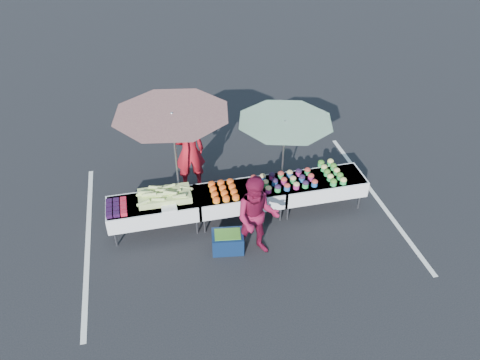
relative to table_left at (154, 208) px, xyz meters
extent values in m
plane|color=black|center=(1.80, 0.00, -0.58)|extent=(80.00, 80.00, 0.00)
cube|color=silver|center=(-1.40, 0.00, -0.58)|extent=(0.10, 5.00, 0.00)
cube|color=silver|center=(5.00, 0.00, -0.58)|extent=(0.10, 5.00, 0.00)
cube|color=white|center=(0.00, 0.00, 0.15)|extent=(1.80, 0.75, 0.04)
cube|color=white|center=(0.00, 0.00, -0.01)|extent=(1.86, 0.81, 0.36)
cylinder|color=slate|center=(-0.82, -0.29, -0.39)|extent=(0.04, 0.04, 0.39)
cylinder|color=slate|center=(-0.82, 0.29, -0.39)|extent=(0.04, 0.04, 0.39)
cylinder|color=slate|center=(0.82, -0.29, -0.39)|extent=(0.04, 0.04, 0.39)
cylinder|color=slate|center=(0.82, 0.29, -0.39)|extent=(0.04, 0.04, 0.39)
cube|color=white|center=(1.80, 0.00, 0.15)|extent=(1.80, 0.75, 0.04)
cube|color=white|center=(1.80, 0.00, -0.01)|extent=(1.86, 0.81, 0.36)
cylinder|color=slate|center=(0.98, -0.29, -0.39)|extent=(0.04, 0.04, 0.39)
cylinder|color=slate|center=(0.98, 0.29, -0.39)|extent=(0.04, 0.04, 0.39)
cylinder|color=slate|center=(2.62, -0.29, -0.39)|extent=(0.04, 0.04, 0.39)
cylinder|color=slate|center=(2.62, 0.29, -0.39)|extent=(0.04, 0.04, 0.39)
cube|color=white|center=(3.60, 0.00, 0.15)|extent=(1.80, 0.75, 0.04)
cube|color=white|center=(3.60, 0.00, -0.01)|extent=(1.86, 0.81, 0.36)
cylinder|color=slate|center=(2.78, -0.29, -0.39)|extent=(0.04, 0.04, 0.39)
cylinder|color=slate|center=(2.78, 0.29, -0.39)|extent=(0.04, 0.04, 0.39)
cylinder|color=slate|center=(4.42, -0.29, -0.39)|extent=(0.04, 0.04, 0.39)
cylinder|color=slate|center=(4.42, 0.29, -0.39)|extent=(0.04, 0.04, 0.39)
cube|color=black|center=(-0.85, -0.27, 0.21)|extent=(0.12, 0.12, 0.08)
cube|color=black|center=(-0.85, -0.13, 0.21)|extent=(0.12, 0.12, 0.08)
cube|color=black|center=(-0.85, 0.01, 0.21)|extent=(0.12, 0.12, 0.08)
cube|color=black|center=(-0.85, 0.15, 0.21)|extent=(0.12, 0.12, 0.08)
cube|color=black|center=(-0.71, -0.27, 0.21)|extent=(0.12, 0.12, 0.08)
cube|color=black|center=(-0.71, -0.13, 0.21)|extent=(0.12, 0.12, 0.08)
cube|color=black|center=(-0.71, 0.01, 0.21)|extent=(0.12, 0.12, 0.08)
cube|color=black|center=(-0.71, 0.15, 0.21)|extent=(0.12, 0.12, 0.08)
cube|color=maroon|center=(-0.57, -0.27, 0.21)|extent=(0.12, 0.12, 0.08)
cube|color=maroon|center=(-0.57, -0.13, 0.21)|extent=(0.12, 0.12, 0.08)
cube|color=maroon|center=(-0.57, 0.01, 0.21)|extent=(0.12, 0.12, 0.08)
cube|color=maroon|center=(-0.57, 0.15, 0.21)|extent=(0.12, 0.12, 0.08)
cube|color=#AEDD71|center=(0.25, 0.05, 0.24)|extent=(1.05, 0.55, 0.14)
cylinder|color=#AEDD71|center=(0.55, 0.20, 0.27)|extent=(0.27, 0.09, 0.10)
cylinder|color=#AEDD71|center=(-0.13, 0.10, 0.34)|extent=(0.27, 0.14, 0.07)
cylinder|color=#AEDD71|center=(0.36, -0.06, 0.38)|extent=(0.27, 0.14, 0.09)
cylinder|color=#AEDD71|center=(-0.17, 0.08, 0.28)|extent=(0.27, 0.15, 0.10)
cylinder|color=#AEDD71|center=(0.07, -0.01, 0.33)|extent=(0.27, 0.15, 0.08)
cylinder|color=#AEDD71|center=(0.21, 0.09, 0.36)|extent=(0.27, 0.10, 0.10)
cylinder|color=#AEDD71|center=(0.21, -0.03, 0.36)|extent=(0.27, 0.07, 0.08)
cylinder|color=#AEDD71|center=(0.12, -0.13, 0.31)|extent=(0.27, 0.14, 0.09)
cylinder|color=#AEDD71|center=(0.09, 0.25, 0.34)|extent=(0.27, 0.12, 0.08)
cylinder|color=#AEDD71|center=(0.71, 0.14, 0.29)|extent=(0.27, 0.16, 0.08)
cylinder|color=#AEDD71|center=(-0.06, 0.01, 0.34)|extent=(0.27, 0.11, 0.07)
cylinder|color=#AEDD71|center=(0.16, -0.18, 0.27)|extent=(0.27, 0.10, 0.07)
cylinder|color=#AEDD71|center=(0.36, 0.19, 0.35)|extent=(0.27, 0.12, 0.08)
cylinder|color=#AEDD71|center=(-0.18, -0.17, 0.31)|extent=(0.27, 0.15, 0.08)
cylinder|color=#AEDD71|center=(-0.09, 0.09, 0.36)|extent=(0.27, 0.10, 0.08)
cylinder|color=#AEDD71|center=(0.46, 0.00, 0.32)|extent=(0.27, 0.16, 0.10)
cylinder|color=#AEDD71|center=(-0.03, -0.02, 0.38)|extent=(0.27, 0.12, 0.09)
cylinder|color=#AEDD71|center=(0.52, -0.18, 0.37)|extent=(0.27, 0.09, 0.07)
cylinder|color=#AEDD71|center=(0.58, -0.15, 0.30)|extent=(0.27, 0.10, 0.09)
cube|color=white|center=(0.30, -0.30, 0.19)|extent=(0.30, 0.25, 0.05)
cylinder|color=orange|center=(1.25, -0.28, 0.19)|extent=(0.15, 0.15, 0.05)
ellipsoid|color=#F04B0D|center=(1.25, -0.28, 0.23)|extent=(0.15, 0.15, 0.08)
cylinder|color=orange|center=(1.25, -0.10, 0.19)|extent=(0.15, 0.15, 0.05)
ellipsoid|color=#F04B0D|center=(1.25, -0.10, 0.23)|extent=(0.15, 0.15, 0.08)
cylinder|color=orange|center=(1.25, 0.08, 0.19)|extent=(0.15, 0.15, 0.05)
ellipsoid|color=#F04B0D|center=(1.25, 0.08, 0.23)|extent=(0.15, 0.15, 0.08)
cylinder|color=orange|center=(1.25, 0.26, 0.19)|extent=(0.15, 0.15, 0.05)
ellipsoid|color=#F04B0D|center=(1.25, 0.26, 0.23)|extent=(0.15, 0.15, 0.08)
cylinder|color=orange|center=(1.45, -0.28, 0.19)|extent=(0.15, 0.15, 0.05)
ellipsoid|color=#F04B0D|center=(1.45, -0.28, 0.23)|extent=(0.15, 0.15, 0.08)
cylinder|color=orange|center=(1.45, -0.10, 0.19)|extent=(0.15, 0.15, 0.05)
ellipsoid|color=#F04B0D|center=(1.45, -0.10, 0.23)|extent=(0.15, 0.15, 0.08)
cylinder|color=orange|center=(1.45, 0.08, 0.19)|extent=(0.15, 0.15, 0.05)
ellipsoid|color=#F04B0D|center=(1.45, 0.08, 0.23)|extent=(0.15, 0.15, 0.08)
cylinder|color=orange|center=(1.45, 0.26, 0.19)|extent=(0.15, 0.15, 0.05)
ellipsoid|color=#F04B0D|center=(1.45, 0.26, 0.23)|extent=(0.15, 0.15, 0.08)
cylinder|color=orange|center=(1.65, -0.28, 0.19)|extent=(0.15, 0.15, 0.05)
ellipsoid|color=#F04B0D|center=(1.65, -0.28, 0.23)|extent=(0.15, 0.15, 0.08)
cylinder|color=orange|center=(1.65, -0.10, 0.19)|extent=(0.15, 0.15, 0.05)
ellipsoid|color=#F04B0D|center=(1.65, -0.10, 0.23)|extent=(0.15, 0.15, 0.08)
cylinder|color=orange|center=(1.65, 0.08, 0.19)|extent=(0.15, 0.15, 0.05)
ellipsoid|color=#F04B0D|center=(1.65, 0.08, 0.23)|extent=(0.15, 0.15, 0.08)
cylinder|color=orange|center=(1.65, 0.26, 0.19)|extent=(0.15, 0.15, 0.05)
ellipsoid|color=#F04B0D|center=(1.65, 0.26, 0.23)|extent=(0.15, 0.15, 0.08)
cylinder|color=#2255A1|center=(2.15, -0.22, 0.22)|extent=(0.13, 0.13, 0.10)
ellipsoid|color=maroon|center=(2.15, -0.22, 0.28)|extent=(0.14, 0.14, 0.10)
cylinder|color=#9E2166|center=(2.15, 0.00, 0.22)|extent=(0.13, 0.13, 0.10)
ellipsoid|color=maroon|center=(2.15, 0.00, 0.28)|extent=(0.14, 0.14, 0.10)
cylinder|color=green|center=(2.15, 0.22, 0.22)|extent=(0.13, 0.13, 0.10)
ellipsoid|color=maroon|center=(2.15, 0.22, 0.28)|extent=(0.14, 0.14, 0.10)
cylinder|color=#9E2166|center=(2.35, -0.22, 0.22)|extent=(0.13, 0.13, 0.10)
ellipsoid|color=tan|center=(2.35, -0.22, 0.28)|extent=(0.14, 0.14, 0.10)
cylinder|color=green|center=(2.35, 0.00, 0.22)|extent=(0.13, 0.13, 0.10)
ellipsoid|color=tan|center=(2.35, 0.00, 0.28)|extent=(0.14, 0.14, 0.10)
cylinder|color=#2255A1|center=(2.35, 0.22, 0.22)|extent=(0.13, 0.13, 0.10)
ellipsoid|color=tan|center=(2.35, 0.22, 0.28)|extent=(0.14, 0.14, 0.10)
cylinder|color=green|center=(2.55, -0.22, 0.22)|extent=(0.13, 0.13, 0.10)
ellipsoid|color=black|center=(2.55, -0.22, 0.28)|extent=(0.14, 0.14, 0.10)
cylinder|color=#2255A1|center=(2.55, 0.00, 0.22)|extent=(0.13, 0.13, 0.10)
ellipsoid|color=black|center=(2.55, 0.00, 0.28)|extent=(0.14, 0.14, 0.10)
cylinder|color=#9E2166|center=(2.55, 0.22, 0.22)|extent=(0.13, 0.13, 0.10)
ellipsoid|color=black|center=(2.55, 0.22, 0.28)|extent=(0.14, 0.14, 0.10)
cylinder|color=#2255A1|center=(2.75, -0.22, 0.22)|extent=(0.13, 0.13, 0.10)
ellipsoid|color=maroon|center=(2.75, -0.22, 0.28)|extent=(0.14, 0.14, 0.10)
cylinder|color=#9E2166|center=(2.75, 0.00, 0.22)|extent=(0.13, 0.13, 0.10)
ellipsoid|color=maroon|center=(2.75, 0.00, 0.28)|extent=(0.14, 0.14, 0.10)
cylinder|color=green|center=(2.75, 0.22, 0.22)|extent=(0.13, 0.13, 0.10)
ellipsoid|color=maroon|center=(2.75, 0.22, 0.28)|extent=(0.14, 0.14, 0.10)
cylinder|color=#9E2166|center=(2.95, -0.22, 0.22)|extent=(0.13, 0.13, 0.10)
ellipsoid|color=tan|center=(2.95, -0.22, 0.28)|extent=(0.14, 0.14, 0.10)
cylinder|color=green|center=(2.95, 0.00, 0.22)|extent=(0.13, 0.13, 0.10)
ellipsoid|color=tan|center=(2.95, 0.00, 0.28)|extent=(0.14, 0.14, 0.10)
cylinder|color=#2255A1|center=(2.95, 0.22, 0.22)|extent=(0.13, 0.13, 0.10)
ellipsoid|color=tan|center=(2.95, 0.22, 0.28)|extent=(0.14, 0.14, 0.10)
cylinder|color=green|center=(3.15, -0.22, 0.22)|extent=(0.13, 0.13, 0.10)
ellipsoid|color=black|center=(3.15, -0.22, 0.28)|extent=(0.14, 0.14, 0.10)
cylinder|color=#2255A1|center=(3.15, 0.00, 0.22)|extent=(0.13, 0.13, 0.10)
ellipsoid|color=black|center=(3.15, 0.00, 0.28)|extent=(0.14, 0.14, 0.10)
cylinder|color=#9E2166|center=(3.15, 0.22, 0.22)|extent=(0.13, 0.13, 0.10)
ellipsoid|color=black|center=(3.15, 0.22, 0.28)|extent=(0.14, 0.14, 0.10)
cylinder|color=#2255A1|center=(3.35, -0.22, 0.22)|extent=(0.13, 0.13, 0.10)
ellipsoid|color=maroon|center=(3.35, -0.22, 0.28)|extent=(0.14, 0.14, 0.10)
cylinder|color=#9E2166|center=(3.35, 0.00, 0.22)|extent=(0.13, 0.13, 0.10)
ellipsoid|color=maroon|center=(3.35, 0.00, 0.28)|extent=(0.14, 0.14, 0.10)
cylinder|color=green|center=(3.35, 0.22, 0.22)|extent=(0.13, 0.13, 0.10)
ellipsoid|color=maroon|center=(3.35, 0.22, 0.28)|extent=(0.14, 0.14, 0.10)
cylinder|color=green|center=(3.75, -0.28, 0.21)|extent=(0.14, 0.14, 0.08)
ellipsoid|color=#427820|center=(3.75, -0.28, 0.26)|extent=(0.14, 0.14, 0.11)
cylinder|color=green|center=(3.75, -0.10, 0.21)|extent=(0.14, 0.14, 0.08)
ellipsoid|color=#E3D666|center=(3.75, -0.10, 0.26)|extent=(0.14, 0.14, 0.11)
cylinder|color=green|center=(3.75, 0.08, 0.21)|extent=(0.14, 0.14, 0.08)
ellipsoid|color=#427820|center=(3.75, 0.08, 0.26)|extent=(0.14, 0.14, 0.11)
cylinder|color=green|center=(3.75, 0.26, 0.21)|extent=(0.14, 0.14, 0.08)
ellipsoid|color=#E3D666|center=(3.75, 0.26, 0.26)|extent=(0.14, 0.14, 0.11)
cylinder|color=green|center=(3.75, 0.44, 0.21)|extent=(0.14, 0.14, 0.08)
ellipsoid|color=#427820|center=(3.75, 0.44, 0.26)|extent=(0.14, 0.14, 0.11)
cylinder|color=green|center=(3.97, -0.28, 0.21)|extent=(0.14, 0.14, 0.08)
ellipsoid|color=#E3D666|center=(3.97, -0.28, 0.26)|extent=(0.14, 0.14, 0.11)
cylinder|color=green|center=(3.97, -0.10, 0.21)|extent=(0.14, 0.14, 0.08)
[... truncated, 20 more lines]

